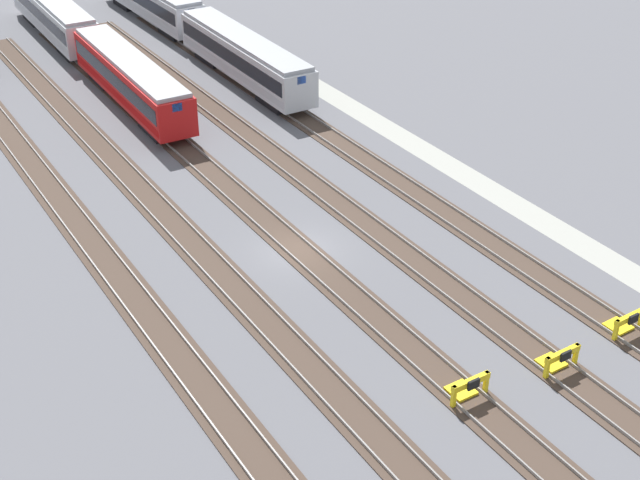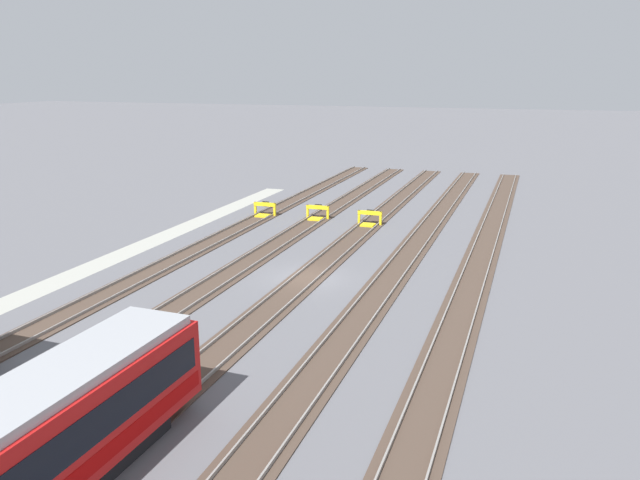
{
  "view_description": "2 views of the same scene",
  "coord_description": "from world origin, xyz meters",
  "views": [
    {
      "loc": [
        -36.12,
        20.89,
        25.67
      ],
      "look_at": [
        -2.24,
        -0.0,
        1.8
      ],
      "focal_mm": 50.0,
      "sensor_mm": 36.0,
      "label": 1
    },
    {
      "loc": [
        33.46,
        12.51,
        11.89
      ],
      "look_at": [
        -2.24,
        -0.0,
        1.8
      ],
      "focal_mm": 35.0,
      "sensor_mm": 36.0,
      "label": 2
    }
  ],
  "objects": [
    {
      "name": "ground_plane",
      "position": [
        0.0,
        0.0,
        0.0
      ],
      "size": [
        400.0,
        400.0,
        0.0
      ],
      "primitive_type": "plane",
      "color": "#5B5B60"
    },
    {
      "name": "service_walkway",
      "position": [
        0.0,
        -13.71,
        0.0
      ],
      "size": [
        54.0,
        2.0,
        0.01
      ],
      "primitive_type": "cube",
      "color": "#9E9E93",
      "rests_on": "ground"
    },
    {
      "name": "rail_track_nearest",
      "position": [
        0.0,
        -9.46,
        0.04
      ],
      "size": [
        90.0,
        2.23,
        0.21
      ],
      "color": "#47382D",
      "rests_on": "ground"
    },
    {
      "name": "rail_track_near_inner",
      "position": [
        0.0,
        -4.73,
        0.04
      ],
      "size": [
        90.0,
        2.24,
        0.21
      ],
      "color": "#47382D",
      "rests_on": "ground"
    },
    {
      "name": "rail_track_middle",
      "position": [
        0.0,
        0.0,
        0.04
      ],
      "size": [
        90.0,
        2.24,
        0.21
      ],
      "color": "#47382D",
      "rests_on": "ground"
    },
    {
      "name": "rail_track_far_inner",
      "position": [
        0.0,
        4.73,
        0.04
      ],
      "size": [
        90.0,
        2.23,
        0.21
      ],
      "color": "#47382D",
      "rests_on": "ground"
    },
    {
      "name": "rail_track_farthest",
      "position": [
        0.0,
        9.46,
        0.04
      ],
      "size": [
        90.0,
        2.23,
        0.21
      ],
      "color": "#47382D",
      "rests_on": "ground"
    },
    {
      "name": "bumper_stop_nearest_track",
      "position": [
        -14.55,
        -9.45,
        0.51
      ],
      "size": [
        1.36,
        2.01,
        1.22
      ],
      "color": "yellow",
      "rests_on": "ground"
    },
    {
      "name": "bumper_stop_near_inner_track",
      "position": [
        -14.9,
        -4.72,
        0.51
      ],
      "size": [
        1.35,
        2.0,
        1.22
      ],
      "color": "yellow",
      "rests_on": "ground"
    },
    {
      "name": "bumper_stop_middle_track",
      "position": [
        -14.24,
        0.0,
        0.51
      ],
      "size": [
        1.34,
        2.0,
        1.22
      ],
      "color": "yellow",
      "rests_on": "ground"
    }
  ]
}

